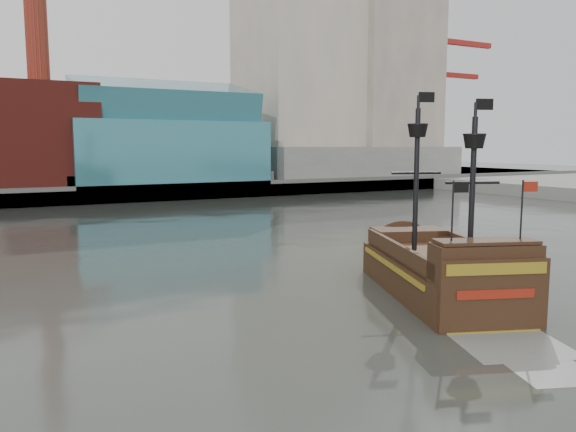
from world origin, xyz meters
TOP-DOWN VIEW (x-y plane):
  - ground at (0.00, 0.00)m, footprint 400.00×400.00m
  - promenade_far at (0.00, 92.00)m, footprint 220.00×60.00m
  - seawall at (0.00, 62.50)m, footprint 220.00×1.00m
  - skyline at (5.21, 84.56)m, footprint 149.00×45.00m
  - crane_a at (78.63, 82.00)m, footprint 22.50×4.00m
  - crane_b at (88.23, 92.00)m, footprint 19.10×4.00m
  - pirate_ship at (6.00, 2.68)m, footprint 10.12×16.70m

SIDE VIEW (x-z plane):
  - ground at x=0.00m, z-range 0.00..0.00m
  - promenade_far at x=0.00m, z-range 0.00..2.00m
  - pirate_ship at x=6.00m, z-range -4.92..7.09m
  - seawall at x=0.00m, z-range 0.00..2.60m
  - crane_b at x=88.23m, z-range 2.45..28.70m
  - crane_a at x=78.63m, z-range 2.99..35.24m
  - skyline at x=5.21m, z-range -6.45..55.55m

